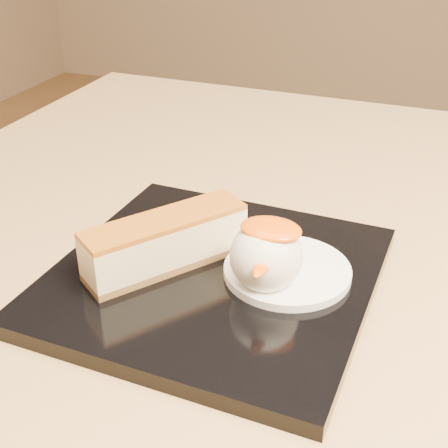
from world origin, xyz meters
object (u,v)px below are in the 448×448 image
at_px(cheesecake, 165,242).
at_px(dessert_plate, 214,278).
at_px(table, 291,408).
at_px(ice_cream_scoop, 266,256).

bearing_deg(cheesecake, dessert_plate, -46.85).
bearing_deg(cheesecake, table, -21.22).
height_order(dessert_plate, ice_cream_scoop, ice_cream_scoop).
bearing_deg(ice_cream_scoop, table, 79.10).
distance_m(table, dessert_plate, 0.18).
height_order(dessert_plate, cheesecake, cheesecake).
bearing_deg(dessert_plate, cheesecake, -171.87).
bearing_deg(ice_cream_scoop, dessert_plate, 172.87).
xyz_separation_m(table, cheesecake, (-0.09, -0.06, 0.19)).
distance_m(cheesecake, ice_cream_scoop, 0.08).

